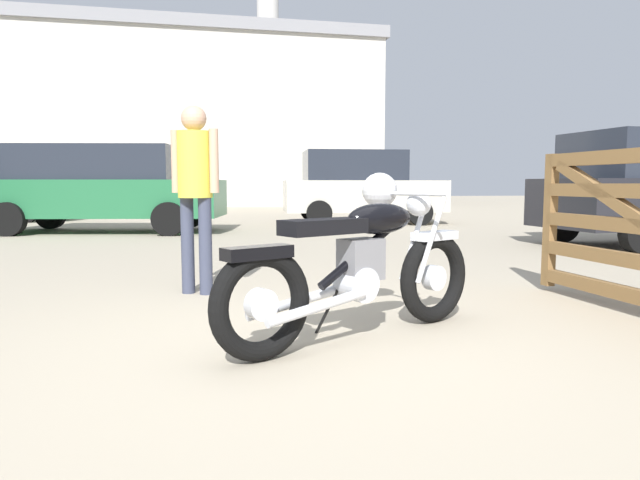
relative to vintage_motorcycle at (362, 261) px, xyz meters
name	(u,v)px	position (x,y,z in m)	size (l,w,h in m)	color
ground_plane	(327,352)	(-0.27, -0.28, -0.49)	(80.00, 80.00, 0.00)	tan
vintage_motorcycle	(362,261)	(0.00, 0.00, 0.00)	(1.88, 1.16, 1.07)	black
bystander	(195,180)	(-1.12, 1.64, 0.53)	(0.42, 0.30, 1.66)	#383D51
blue_hatchback_right	(360,186)	(2.42, 10.20, 0.43)	(3.97, 1.97, 1.78)	black
white_estate_far	(99,186)	(-3.40, 8.60, 0.45)	(4.90, 2.46, 1.74)	black
industrial_building	(180,124)	(-3.07, 25.93, 3.46)	(18.71, 11.92, 15.09)	beige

